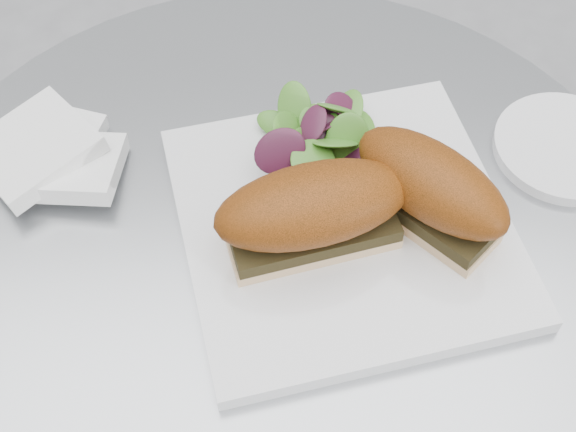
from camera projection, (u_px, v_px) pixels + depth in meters
name	position (u px, v px, depth m)	size (l,w,h in m)	color
table	(280.00, 362.00, 0.91)	(0.70, 0.70, 0.73)	#A2A5A9
plate	(344.00, 224.00, 0.71)	(0.28, 0.28, 0.02)	silver
sandwich_left	(313.00, 211.00, 0.66)	(0.18, 0.11, 0.08)	#D7B686
sandwich_right	(430.00, 189.00, 0.67)	(0.15, 0.15, 0.08)	#D7B686
salad	(322.00, 138.00, 0.73)	(0.10, 0.10, 0.05)	#5A8A2D
napkin	(57.00, 164.00, 0.75)	(0.14, 0.14, 0.02)	white
saucer	(565.00, 147.00, 0.77)	(0.14, 0.14, 0.01)	silver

